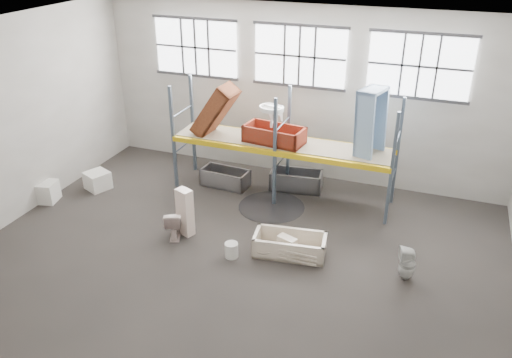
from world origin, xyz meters
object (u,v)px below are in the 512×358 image
at_px(bucket, 231,250).
at_px(steel_tub_left, 225,178).
at_px(cistern_tall, 185,212).
at_px(blue_tub_upright, 371,124).
at_px(toilet_white, 407,264).
at_px(carton_near, 45,192).
at_px(toilet_beige, 174,223).
at_px(steel_tub_right, 296,180).
at_px(bathtub_beige, 290,245).
at_px(rust_tub_flat, 274,134).

bearing_deg(bucket, steel_tub_left, 115.81).
bearing_deg(cistern_tall, blue_tub_upright, 58.60).
height_order(toilet_white, carton_near, toilet_white).
xyz_separation_m(toilet_beige, bucket, (1.64, -0.32, -0.19)).
xyz_separation_m(bucket, carton_near, (-5.86, 0.67, 0.10)).
height_order(steel_tub_left, steel_tub_right, steel_tub_right).
relative_size(bathtub_beige, cistern_tall, 1.36).
relative_size(cistern_tall, steel_tub_right, 0.83).
bearing_deg(rust_tub_flat, steel_tub_left, 178.36).
xyz_separation_m(toilet_white, carton_near, (-9.70, 0.09, -0.10)).
height_order(steel_tub_right, rust_tub_flat, rust_tub_flat).
distance_m(steel_tub_right, bucket, 3.83).
bearing_deg(steel_tub_left, blue_tub_upright, 1.88).
bearing_deg(cistern_tall, steel_tub_left, 114.84).
bearing_deg(steel_tub_right, toilet_white, -43.29).
xyz_separation_m(cistern_tall, carton_near, (-4.43, 0.14, -0.33)).
height_order(toilet_white, bucket, toilet_white).
bearing_deg(carton_near, bathtub_beige, -0.61).
relative_size(steel_tub_left, carton_near, 2.09).
bearing_deg(toilet_beige, bucket, 146.89).
distance_m(steel_tub_right, rust_tub_flat, 1.73).
xyz_separation_m(toilet_white, rust_tub_flat, (-3.92, 2.65, 1.44)).
bearing_deg(bathtub_beige, cistern_tall, 173.19).
height_order(toilet_beige, rust_tub_flat, rust_tub_flat).
bearing_deg(toilet_white, steel_tub_left, -133.43).
bearing_deg(toilet_beige, cistern_tall, -157.07).
height_order(bucket, carton_near, carton_near).
relative_size(bathtub_beige, toilet_beige, 2.24).
bearing_deg(toilet_beige, carton_near, -26.67).
xyz_separation_m(steel_tub_right, carton_near, (-6.27, -3.14, 0.01)).
xyz_separation_m(bathtub_beige, toilet_white, (2.62, -0.02, 0.14)).
xyz_separation_m(bathtub_beige, blue_tub_upright, (1.19, 2.80, 2.15)).
xyz_separation_m(rust_tub_flat, carton_near, (-5.78, -2.55, -1.54)).
bearing_deg(rust_tub_flat, steel_tub_right, 49.68).
bearing_deg(steel_tub_left, toilet_beige, -91.23).
height_order(toilet_white, steel_tub_right, toilet_white).
distance_m(bathtub_beige, toilet_white, 2.63).
height_order(bathtub_beige, blue_tub_upright, blue_tub_upright).
xyz_separation_m(toilet_beige, toilet_white, (5.48, 0.25, 0.02)).
bearing_deg(bathtub_beige, steel_tub_left, 128.07).
bearing_deg(toilet_white, bucket, -98.51).
xyz_separation_m(bathtub_beige, carton_near, (-7.08, 0.08, 0.04)).
bearing_deg(bucket, blue_tub_upright, 54.66).
bearing_deg(rust_tub_flat, blue_tub_upright, 3.98).
bearing_deg(bathtub_beige, blue_tub_upright, 58.78).
xyz_separation_m(steel_tub_right, blue_tub_upright, (2.00, -0.41, 2.13)).
relative_size(rust_tub_flat, carton_near, 2.45).
bearing_deg(bucket, cistern_tall, 159.87).
bearing_deg(rust_tub_flat, bathtub_beige, -63.69).
bearing_deg(bathtub_beige, steel_tub_right, 95.88).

